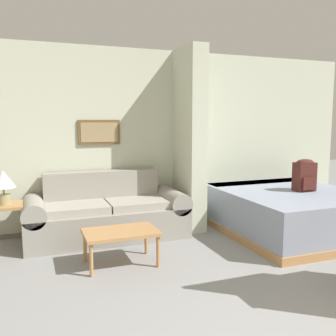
{
  "coord_description": "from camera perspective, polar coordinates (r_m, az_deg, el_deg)",
  "views": [
    {
      "loc": [
        -1.78,
        -1.66,
        1.58
      ],
      "look_at": [
        -0.32,
        2.19,
        1.05
      ],
      "focal_mm": 40.0,
      "sensor_mm": 36.0,
      "label": 1
    }
  ],
  "objects": [
    {
      "name": "side_table",
      "position": [
        5.04,
        -23.6,
        -6.1
      ],
      "size": [
        0.46,
        0.46,
        0.55
      ],
      "color": "#B27F4C",
      "rests_on": "ground_plane"
    },
    {
      "name": "coffee_table",
      "position": [
        4.17,
        -7.23,
        -10.02
      ],
      "size": [
        0.79,
        0.51,
        0.38
      ],
      "color": "#B27F4C",
      "rests_on": "ground_plane"
    },
    {
      "name": "couch",
      "position": [
        5.14,
        -9.35,
        -7.0
      ],
      "size": [
        2.14,
        0.84,
        0.87
      ],
      "color": "gray",
      "rests_on": "ground_plane"
    },
    {
      "name": "wall_back",
      "position": [
        5.66,
        -2.39,
        4.43
      ],
      "size": [
        6.78,
        0.16,
        2.6
      ],
      "color": "beige",
      "rests_on": "ground_plane"
    },
    {
      "name": "wall_partition_pillar",
      "position": [
        5.42,
        3.28,
        4.36
      ],
      "size": [
        0.24,
        0.72,
        2.6
      ],
      "color": "beige",
      "rests_on": "ground_plane"
    },
    {
      "name": "backpack",
      "position": [
        5.52,
        20.11,
        -0.95
      ],
      "size": [
        0.29,
        0.21,
        0.45
      ],
      "color": "#471E19",
      "rests_on": "bed"
    },
    {
      "name": "table_lamp",
      "position": [
        4.97,
        -23.81,
        -1.99
      ],
      "size": [
        0.29,
        0.29,
        0.42
      ],
      "color": "tan",
      "rests_on": "side_table"
    },
    {
      "name": "bed",
      "position": [
        5.59,
        17.99,
        -6.22
      ],
      "size": [
        1.85,
        2.08,
        0.6
      ],
      "color": "#B27F4C",
      "rests_on": "ground_plane"
    }
  ]
}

